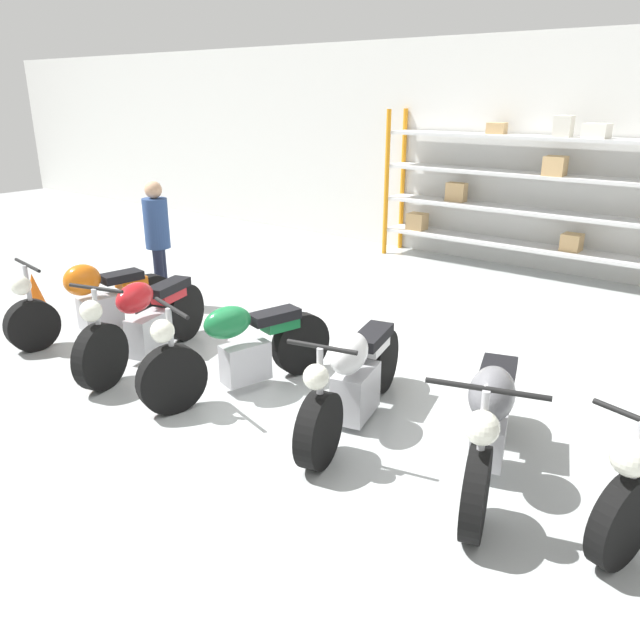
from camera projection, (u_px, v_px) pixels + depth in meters
name	position (u px, v px, depth m)	size (l,w,h in m)	color
ground_plane	(294.00, 402.00, 5.83)	(30.00, 30.00, 0.00)	#B2B7B7
back_wall	(542.00, 156.00, 9.73)	(30.00, 0.08, 3.60)	silver
shelving_rack	(528.00, 191.00, 9.64)	(4.95, 0.63, 2.47)	orange
motorcycle_orange	(93.00, 300.00, 7.34)	(0.68, 2.06, 0.99)	black
motorcycle_red	(145.00, 322.00, 6.57)	(0.82, 2.03, 1.02)	black
motorcycle_green	(239.00, 349.00, 5.89)	(0.82, 2.00, 1.00)	black
motorcycle_white	(354.00, 379.00, 5.32)	(0.74, 2.03, 0.99)	black
motorcycle_grey	(490.00, 421.00, 4.52)	(0.93, 1.99, 1.05)	black
person_browsing	(157.00, 235.00, 8.11)	(0.45, 0.45, 1.67)	#1E2338
traffic_cone	(35.00, 294.00, 8.05)	(0.32, 0.32, 0.55)	orange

